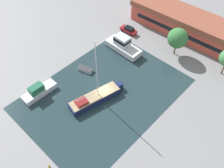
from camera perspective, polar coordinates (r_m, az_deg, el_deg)
name	(u,v)px	position (r m, az deg, el deg)	size (l,w,h in m)	color
ground_plane	(104,94)	(52.10, -1.87, -2.22)	(440.00, 440.00, 0.00)	gray
water_canal	(104,94)	(52.10, -1.87, -2.22)	(23.89, 33.07, 0.01)	#23383D
warehouse_building	(186,24)	(68.06, 16.62, 13.09)	(30.40, 9.92, 5.64)	#C64C3D
quay_tree_near_building	(178,38)	(59.77, 14.76, 10.10)	(4.69, 4.69, 6.93)	brown
parked_car	(129,30)	(66.77, 3.82, 12.25)	(4.62, 1.95, 1.67)	maroon
sailboat_moored	(96,97)	(50.51, -3.78, -3.09)	(5.15, 12.23, 14.82)	#19234C
motor_cruiser	(123,46)	(60.73, 2.52, 8.73)	(9.40, 3.70, 4.00)	silver
small_dinghy	(85,69)	(56.67, -6.15, 3.39)	(3.79, 2.44, 0.72)	silver
cabin_boat	(39,91)	(53.46, -16.40, -1.55)	(2.49, 7.44, 2.69)	silver
mooring_bollard	(49,166)	(44.77, -14.22, -17.76)	(0.37, 0.37, 0.72)	olive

